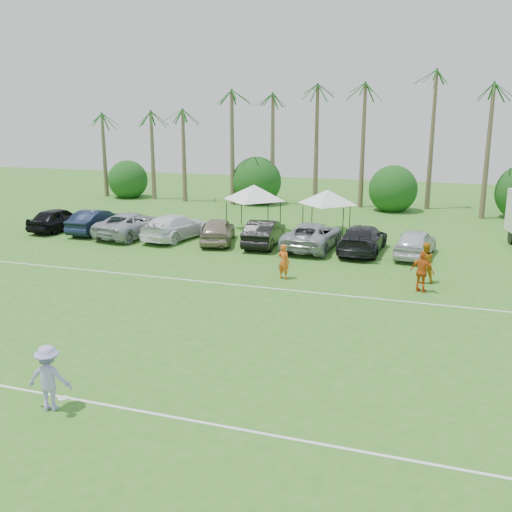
% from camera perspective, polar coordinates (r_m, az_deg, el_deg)
% --- Properties ---
extents(ground, '(120.00, 120.00, 0.00)m').
position_cam_1_polar(ground, '(16.68, -23.32, -15.87)').
color(ground, '#367021').
rests_on(ground, ground).
extents(field_lines, '(80.00, 12.10, 0.01)m').
position_cam_1_polar(field_lines, '(22.58, -9.79, -6.86)').
color(field_lines, white).
rests_on(field_lines, ground).
extents(palm_tree_0, '(2.40, 2.40, 8.90)m').
position_cam_1_polar(palm_tree_0, '(58.20, -15.50, 13.14)').
color(palm_tree_0, brown).
rests_on(palm_tree_0, ground).
extents(palm_tree_1, '(2.40, 2.40, 9.90)m').
position_cam_1_polar(palm_tree_1, '(55.58, -11.14, 14.26)').
color(palm_tree_1, brown).
rests_on(palm_tree_1, ground).
extents(palm_tree_2, '(2.40, 2.40, 10.90)m').
position_cam_1_polar(palm_tree_2, '(53.33, -6.33, 15.37)').
color(palm_tree_2, brown).
rests_on(palm_tree_2, ground).
extents(palm_tree_3, '(2.40, 2.40, 11.90)m').
position_cam_1_polar(palm_tree_3, '(51.82, -2.16, 16.42)').
color(palm_tree_3, brown).
rests_on(palm_tree_3, ground).
extents(palm_tree_4, '(2.40, 2.40, 8.90)m').
position_cam_1_polar(palm_tree_4, '(50.51, 2.24, 13.55)').
color(palm_tree_4, brown).
rests_on(palm_tree_4, ground).
extents(palm_tree_5, '(2.40, 2.40, 9.90)m').
position_cam_1_polar(palm_tree_5, '(49.53, 6.84, 14.46)').
color(palm_tree_5, brown).
rests_on(palm_tree_5, ground).
extents(palm_tree_6, '(2.40, 2.40, 10.90)m').
position_cam_1_polar(palm_tree_6, '(48.88, 11.63, 15.29)').
color(palm_tree_6, brown).
rests_on(palm_tree_6, ground).
extents(palm_tree_7, '(2.40, 2.40, 11.90)m').
position_cam_1_polar(palm_tree_7, '(48.56, 16.55, 16.02)').
color(palm_tree_7, brown).
rests_on(palm_tree_7, ground).
extents(palm_tree_8, '(2.40, 2.40, 8.90)m').
position_cam_1_polar(palm_tree_8, '(48.56, 22.37, 12.50)').
color(palm_tree_8, brown).
rests_on(palm_tree_8, ground).
extents(bush_tree_0, '(4.00, 4.00, 4.00)m').
position_cam_1_polar(bush_tree_0, '(57.79, -12.08, 7.68)').
color(bush_tree_0, brown).
rests_on(bush_tree_0, ground).
extents(bush_tree_1, '(4.00, 4.00, 4.00)m').
position_cam_1_polar(bush_tree_1, '(52.43, 0.38, 7.35)').
color(bush_tree_1, brown).
rests_on(bush_tree_1, ground).
extents(bush_tree_2, '(4.00, 4.00, 4.00)m').
position_cam_1_polar(bush_tree_2, '(50.04, 13.64, 6.63)').
color(bush_tree_2, brown).
rests_on(bush_tree_2, ground).
extents(sideline_player_a, '(0.74, 0.61, 1.76)m').
position_cam_1_polar(sideline_player_a, '(28.16, 2.79, -0.55)').
color(sideline_player_a, '#DC5618').
rests_on(sideline_player_a, ground).
extents(sideline_player_b, '(1.19, 1.06, 2.00)m').
position_cam_1_polar(sideline_player_b, '(28.60, 16.49, -0.65)').
color(sideline_player_b, orange).
rests_on(sideline_player_b, ground).
extents(sideline_player_c, '(1.21, 0.80, 1.91)m').
position_cam_1_polar(sideline_player_c, '(27.10, 16.27, -1.54)').
color(sideline_player_c, '#CA5516').
rests_on(sideline_player_c, ground).
extents(canopy_tent_left, '(4.57, 4.57, 3.70)m').
position_cam_1_polar(canopy_tent_left, '(39.63, -0.20, 7.13)').
color(canopy_tent_left, black).
rests_on(canopy_tent_left, ground).
extents(canopy_tent_right, '(4.21, 4.21, 3.41)m').
position_cam_1_polar(canopy_tent_right, '(39.23, 7.18, 6.58)').
color(canopy_tent_right, black).
rests_on(canopy_tent_right, ground).
extents(frisbee_player, '(1.38, 0.95, 1.89)m').
position_cam_1_polar(frisbee_player, '(16.99, -20.00, -11.39)').
color(frisbee_player, '#A69ADB').
rests_on(frisbee_player, ground).
extents(parked_car_0, '(2.22, 4.88, 1.62)m').
position_cam_1_polar(parked_car_0, '(42.10, -19.18, 3.52)').
color(parked_car_0, black).
rests_on(parked_car_0, ground).
extents(parked_car_1, '(1.73, 4.93, 1.62)m').
position_cam_1_polar(parked_car_1, '(40.46, -15.66, 3.37)').
color(parked_car_1, black).
rests_on(parked_car_1, ground).
extents(parked_car_2, '(3.56, 6.19, 1.62)m').
position_cam_1_polar(parked_car_2, '(38.67, -12.15, 3.10)').
color(parked_car_2, '#AAACB5').
rests_on(parked_car_2, ground).
extents(parked_car_3, '(3.20, 5.90, 1.62)m').
position_cam_1_polar(parked_car_3, '(37.42, -8.01, 2.92)').
color(parked_car_3, white).
rests_on(parked_car_3, ground).
extents(parked_car_4, '(3.14, 5.11, 1.62)m').
position_cam_1_polar(parked_car_4, '(36.00, -3.85, 2.58)').
color(parked_car_4, gray).
rests_on(parked_car_4, ground).
extents(parked_car_5, '(2.06, 5.04, 1.62)m').
position_cam_1_polar(parked_car_5, '(35.20, 0.83, 2.34)').
color(parked_car_5, black).
rests_on(parked_car_5, ground).
extents(parked_car_6, '(2.92, 5.94, 1.62)m').
position_cam_1_polar(parked_car_6, '(34.55, 5.66, 2.05)').
color(parked_car_6, '#999BA1').
rests_on(parked_car_6, ground).
extents(parked_car_7, '(2.49, 5.68, 1.62)m').
position_cam_1_polar(parked_car_7, '(34.08, 10.62, 1.70)').
color(parked_car_7, black).
rests_on(parked_car_7, ground).
extents(parked_car_8, '(2.38, 4.93, 1.62)m').
position_cam_1_polar(parked_car_8, '(33.72, 15.66, 1.28)').
color(parked_car_8, silver).
rests_on(parked_car_8, ground).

